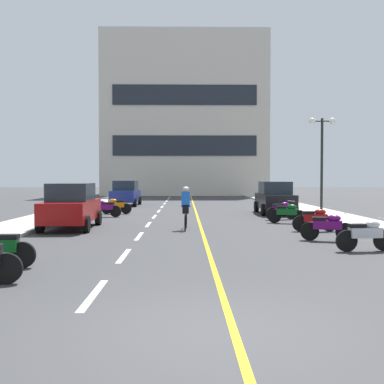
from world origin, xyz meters
TOP-DOWN VIEW (x-y plane):
  - ground_plane at (0.00, 21.00)m, footprint 140.00×140.00m
  - curb_left at (-7.20, 24.00)m, footprint 2.40×72.00m
  - curb_right at (7.20, 24.00)m, footprint 2.40×72.00m
  - lane_dash_0 at (-2.00, 2.00)m, footprint 0.14×2.20m
  - lane_dash_1 at (-2.00, 6.00)m, footprint 0.14×2.20m
  - lane_dash_2 at (-2.00, 10.00)m, footprint 0.14×2.20m
  - lane_dash_3 at (-2.00, 14.00)m, footprint 0.14×2.20m
  - lane_dash_4 at (-2.00, 18.00)m, footprint 0.14×2.20m
  - lane_dash_5 at (-2.00, 22.00)m, footprint 0.14×2.20m
  - lane_dash_6 at (-2.00, 26.00)m, footprint 0.14×2.20m
  - lane_dash_7 at (-2.00, 30.00)m, footprint 0.14×2.20m
  - lane_dash_8 at (-2.00, 34.00)m, footprint 0.14×2.20m
  - lane_dash_9 at (-2.00, 38.00)m, footprint 0.14×2.20m
  - lane_dash_10 at (-2.00, 42.00)m, footprint 0.14×2.20m
  - lane_dash_11 at (-2.00, 46.00)m, footprint 0.14×2.20m
  - centre_line_yellow at (0.25, 24.00)m, footprint 0.12×66.00m
  - office_building at (-0.42, 48.59)m, footprint 18.97×7.29m
  - street_lamp_mid at (7.10, 19.07)m, footprint 1.46×0.36m
  - parked_car_near at (-4.95, 12.42)m, footprint 2.02×4.25m
  - parked_car_mid at (4.68, 19.80)m, footprint 1.97×4.23m
  - parked_car_far at (-4.71, 27.42)m, footprint 1.99×4.23m
  - motorcycle_2 at (4.62, 6.62)m, footprint 1.70×0.60m
  - motorcycle_3 at (4.21, 8.69)m, footprint 1.67×0.69m
  - motorcycle_4 at (4.54, 11.30)m, footprint 1.70×0.60m
  - motorcycle_5 at (4.18, 14.43)m, footprint 1.66×0.72m
  - motorcycle_6 at (4.30, 16.19)m, footprint 1.63×0.81m
  - motorcycle_7 at (-4.54, 17.86)m, footprint 1.69×0.61m
  - motorcycle_8 at (-4.27, 19.81)m, footprint 1.70×0.60m
  - cyclist_rider at (-0.37, 11.99)m, footprint 0.42×1.77m

SIDE VIEW (x-z plane):
  - ground_plane at x=0.00m, z-range 0.00..0.00m
  - lane_dash_0 at x=-2.00m, z-range 0.00..0.01m
  - lane_dash_1 at x=-2.00m, z-range 0.00..0.01m
  - lane_dash_2 at x=-2.00m, z-range 0.00..0.01m
  - lane_dash_3 at x=-2.00m, z-range 0.00..0.01m
  - lane_dash_4 at x=-2.00m, z-range 0.00..0.01m
  - lane_dash_5 at x=-2.00m, z-range 0.00..0.01m
  - lane_dash_6 at x=-2.00m, z-range 0.00..0.01m
  - lane_dash_7 at x=-2.00m, z-range 0.00..0.01m
  - lane_dash_8 at x=-2.00m, z-range 0.00..0.01m
  - lane_dash_9 at x=-2.00m, z-range 0.00..0.01m
  - lane_dash_10 at x=-2.00m, z-range 0.00..0.01m
  - lane_dash_11 at x=-2.00m, z-range 0.00..0.01m
  - centre_line_yellow at x=0.25m, z-range 0.00..0.01m
  - curb_left at x=-7.20m, z-range 0.00..0.12m
  - curb_right at x=7.20m, z-range 0.00..0.12m
  - motorcycle_2 at x=4.62m, z-range 0.01..0.93m
  - motorcycle_3 at x=4.21m, z-range 0.01..0.93m
  - motorcycle_4 at x=4.54m, z-range 0.01..0.93m
  - motorcycle_5 at x=4.18m, z-range 0.01..0.93m
  - motorcycle_6 at x=4.30m, z-range 0.01..0.93m
  - motorcycle_7 at x=-4.54m, z-range 0.01..0.93m
  - motorcycle_8 at x=-4.27m, z-range 0.01..0.93m
  - cyclist_rider at x=-0.37m, z-range 0.03..1.74m
  - parked_car_near at x=-4.95m, z-range 0.01..1.83m
  - parked_car_mid at x=4.68m, z-range 0.01..1.83m
  - parked_car_far at x=-4.71m, z-range 0.01..1.83m
  - street_lamp_mid at x=7.10m, z-range 1.32..6.51m
  - office_building at x=-0.42m, z-range 0.00..18.62m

